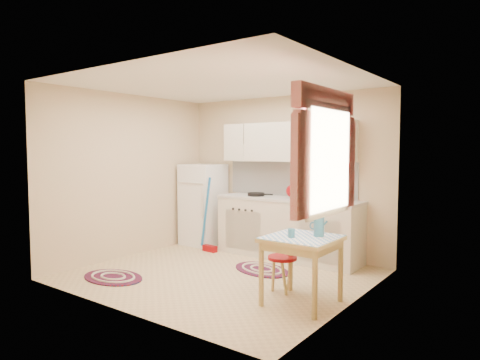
% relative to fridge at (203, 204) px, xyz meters
% --- Properties ---
extents(room_shell, '(3.64, 3.60, 2.52)m').
position_rel_fridge_xyz_m(room_shell, '(1.56, -1.01, 0.90)').
color(room_shell, '#CBB282').
rests_on(room_shell, ground).
extents(fridge, '(0.65, 0.60, 1.40)m').
position_rel_fridge_xyz_m(fridge, '(0.00, 0.00, 0.00)').
color(fridge, white).
rests_on(fridge, ground).
extents(broom, '(0.29, 0.14, 1.20)m').
position_rel_fridge_xyz_m(broom, '(0.45, -0.35, -0.10)').
color(broom, '#1E70BD').
rests_on(broom, ground).
extents(base_cabinets, '(2.25, 0.60, 0.88)m').
position_rel_fridge_xyz_m(base_cabinets, '(1.66, 0.05, -0.26)').
color(base_cabinets, beige).
rests_on(base_cabinets, ground).
extents(countertop, '(2.27, 0.62, 0.04)m').
position_rel_fridge_xyz_m(countertop, '(1.66, 0.05, 0.20)').
color(countertop, beige).
rests_on(countertop, base_cabinets).
extents(frying_pan, '(0.34, 0.34, 0.05)m').
position_rel_fridge_xyz_m(frying_pan, '(1.11, 0.00, 0.24)').
color(frying_pan, black).
rests_on(frying_pan, countertop).
extents(red_kettle, '(0.23, 0.21, 0.22)m').
position_rel_fridge_xyz_m(red_kettle, '(1.74, 0.05, 0.33)').
color(red_kettle, '#890409').
rests_on(red_kettle, countertop).
extents(red_canister, '(0.15, 0.15, 0.16)m').
position_rel_fridge_xyz_m(red_canister, '(1.99, 0.05, 0.30)').
color(red_canister, '#890409').
rests_on(red_canister, countertop).
extents(table, '(0.72, 0.72, 0.72)m').
position_rel_fridge_xyz_m(table, '(2.77, -1.57, -0.34)').
color(table, tan).
rests_on(table, ground).
extents(stool, '(0.43, 0.43, 0.42)m').
position_rel_fridge_xyz_m(stool, '(2.41, -1.37, -0.49)').
color(stool, '#890409').
rests_on(stool, ground).
extents(coffee_pot, '(0.15, 0.14, 0.28)m').
position_rel_fridge_xyz_m(coffee_pot, '(2.90, -1.45, 0.16)').
color(coffee_pot, '#29617D').
rests_on(coffee_pot, table).
extents(mug, '(0.09, 0.09, 0.10)m').
position_rel_fridge_xyz_m(mug, '(2.69, -1.67, 0.07)').
color(mug, '#29617D').
rests_on(mug, table).
extents(rug_center, '(1.03, 0.83, 0.02)m').
position_rel_fridge_xyz_m(rug_center, '(1.72, -0.75, -0.69)').
color(rug_center, maroon).
rests_on(rug_center, ground).
extents(rug_left, '(0.91, 0.61, 0.02)m').
position_rel_fridge_xyz_m(rug_left, '(0.37, -2.19, -0.69)').
color(rug_left, maroon).
rests_on(rug_left, ground).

